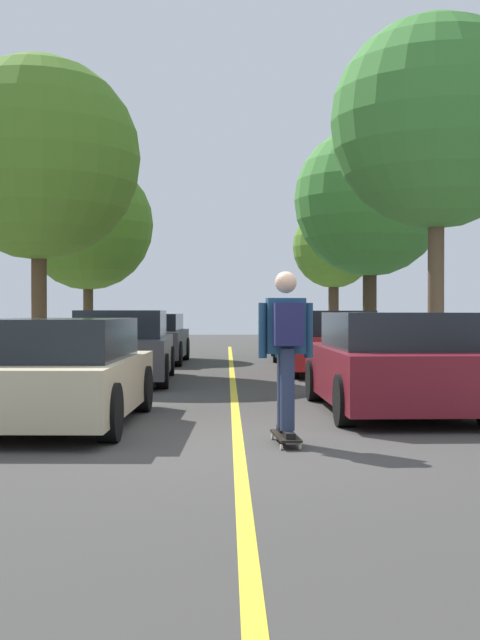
# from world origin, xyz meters

# --- Properties ---
(ground) EXTENTS (80.00, 80.00, 0.00)m
(ground) POSITION_xyz_m (0.00, 0.00, 0.00)
(ground) COLOR #3D3A38
(center_line) EXTENTS (0.12, 39.20, 0.01)m
(center_line) POSITION_xyz_m (0.00, 4.00, 0.00)
(center_line) COLOR gold
(center_line) RESTS_ON ground
(parked_car_left_nearest) EXTENTS (1.99, 4.15, 1.31)m
(parked_car_left_nearest) POSITION_xyz_m (-2.18, 1.41, 0.65)
(parked_car_left_nearest) COLOR #BCAD89
(parked_car_left_nearest) RESTS_ON ground
(parked_car_left_near) EXTENTS (2.03, 4.49, 1.42)m
(parked_car_left_near) POSITION_xyz_m (-2.18, 7.63, 0.69)
(parked_car_left_near) COLOR #38383D
(parked_car_left_near) RESTS_ON ground
(parked_car_left_far) EXTENTS (1.96, 4.21, 1.33)m
(parked_car_left_far) POSITION_xyz_m (-2.18, 13.54, 0.66)
(parked_car_left_far) COLOR #38383D
(parked_car_left_far) RESTS_ON ground
(parked_car_right_nearest) EXTENTS (2.07, 4.34, 1.39)m
(parked_car_right_nearest) POSITION_xyz_m (2.18, 2.64, 0.67)
(parked_car_right_nearest) COLOR maroon
(parked_car_right_nearest) RESTS_ON ground
(parked_car_right_near) EXTENTS (2.03, 4.10, 1.41)m
(parked_car_right_near) POSITION_xyz_m (2.17, 9.69, 0.70)
(parked_car_right_near) COLOR maroon
(parked_car_right_near) RESTS_ON ground
(parked_car_right_far) EXTENTS (2.09, 4.69, 1.41)m
(parked_car_right_far) POSITION_xyz_m (2.18, 15.30, 0.70)
(parked_car_right_far) COLOR #196066
(parked_car_right_far) RESTS_ON ground
(street_tree_left_nearest) EXTENTS (4.59, 4.59, 7.01)m
(street_tree_left_nearest) POSITION_xyz_m (-4.37, 9.98, 4.84)
(street_tree_left_nearest) COLOR #4C3823
(street_tree_left_nearest) RESTS_ON sidewalk_left
(street_tree_left_near) EXTENTS (3.99, 3.99, 5.90)m
(street_tree_left_near) POSITION_xyz_m (-4.37, 16.63, 4.03)
(street_tree_left_near) COLOR #4C3823
(street_tree_left_near) RESTS_ON sidewalk_left
(street_tree_right_nearest) EXTENTS (4.54, 4.54, 7.57)m
(street_tree_right_nearest) POSITION_xyz_m (4.37, 8.86, 5.42)
(street_tree_right_nearest) COLOR brown
(street_tree_right_nearest) RESTS_ON sidewalk_right
(street_tree_right_near) EXTENTS (4.74, 4.74, 7.09)m
(street_tree_right_near) POSITION_xyz_m (4.37, 17.07, 4.84)
(street_tree_right_near) COLOR #3D2D1E
(street_tree_right_near) RESTS_ON sidewalk_right
(street_tree_right_far) EXTENTS (3.43, 3.43, 5.66)m
(street_tree_right_far) POSITION_xyz_m (4.37, 25.83, 4.05)
(street_tree_right_far) COLOR #3D2D1E
(street_tree_right_far) RESTS_ON sidewalk_right
(skateboard) EXTENTS (0.29, 0.85, 0.10)m
(skateboard) POSITION_xyz_m (0.50, -0.11, 0.09)
(skateboard) COLOR black
(skateboard) RESTS_ON ground
(skateboarder) EXTENTS (0.59, 0.71, 1.72)m
(skateboarder) POSITION_xyz_m (0.50, -0.15, 1.08)
(skateboarder) COLOR black
(skateboarder) RESTS_ON skateboard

